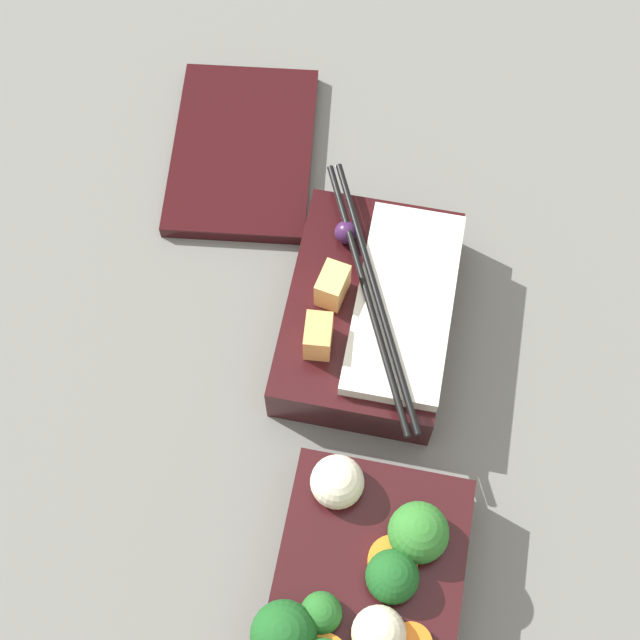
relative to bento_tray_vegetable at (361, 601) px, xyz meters
The scene contains 4 objects.
ground_plane 0.11m from the bento_tray_vegetable, ahead, with size 3.00×3.00×0.00m, color slate.
bento_tray_vegetable is the anchor object (origin of this frame).
bento_tray_rice 0.22m from the bento_tray_vegetable, ahead, with size 0.21×0.12×0.07m.
bento_lid 0.39m from the bento_tray_vegetable, 24.91° to the left, with size 0.18×0.12×0.01m, color black.
Camera 1 is at (-0.20, -0.01, 0.63)m, focal length 50.00 mm.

